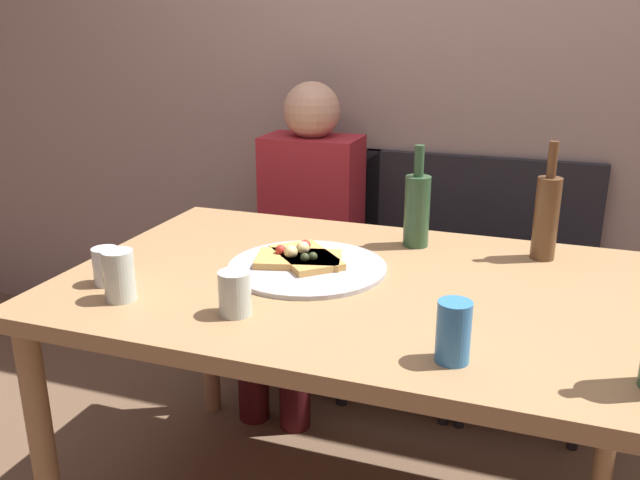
{
  "coord_description": "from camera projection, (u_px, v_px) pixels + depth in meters",
  "views": [
    {
      "loc": [
        0.43,
        -1.49,
        1.38
      ],
      "look_at": [
        -0.15,
        0.13,
        0.81
      ],
      "focal_mm": 37.33,
      "sensor_mm": 36.0,
      "label": 1
    }
  ],
  "objects": [
    {
      "name": "pizza_tray",
      "position": [
        307.0,
        267.0,
        1.73
      ],
      "size": [
        0.41,
        0.41,
        0.01
      ],
      "primitive_type": "cylinder",
      "color": "#ADADB2",
      "rests_on": "dining_table"
    },
    {
      "name": "chair_right",
      "position": [
        532.0,
        273.0,
        2.39
      ],
      "size": [
        0.44,
        0.44,
        0.9
      ],
      "rotation": [
        0.0,
        0.0,
        3.14
      ],
      "color": "black",
      "rests_on": "ground_plane"
    },
    {
      "name": "back_wall",
      "position": [
        443.0,
        43.0,
        2.45
      ],
      "size": [
        6.0,
        0.1,
        2.6
      ],
      "primitive_type": "cube",
      "color": "gray",
      "rests_on": "ground_plane"
    },
    {
      "name": "wine_glass",
      "position": [
        235.0,
        293.0,
        1.46
      ],
      "size": [
        0.07,
        0.07,
        0.1
      ],
      "primitive_type": "cylinder",
      "color": "#B7C6BC",
      "rests_on": "dining_table"
    },
    {
      "name": "pizza_slice_extra",
      "position": [
        298.0,
        258.0,
        1.75
      ],
      "size": [
        0.25,
        0.18,
        0.05
      ],
      "color": "tan",
      "rests_on": "pizza_tray"
    },
    {
      "name": "tumbler_near",
      "position": [
        119.0,
        275.0,
        1.53
      ],
      "size": [
        0.07,
        0.07,
        0.12
      ],
      "primitive_type": "cylinder",
      "color": "#B7C6BC",
      "rests_on": "dining_table"
    },
    {
      "name": "wine_bottle",
      "position": [
        546.0,
        215.0,
        1.78
      ],
      "size": [
        0.07,
        0.07,
        0.32
      ],
      "color": "brown",
      "rests_on": "dining_table"
    },
    {
      "name": "pizza_slice_last",
      "position": [
        306.0,
        256.0,
        1.76
      ],
      "size": [
        0.25,
        0.25,
        0.05
      ],
      "color": "tan",
      "rests_on": "pizza_tray"
    },
    {
      "name": "chair_middle",
      "position": [
        413.0,
        259.0,
        2.53
      ],
      "size": [
        0.44,
        0.44,
        0.9
      ],
      "rotation": [
        0.0,
        0.0,
        3.14
      ],
      "color": "black",
      "rests_on": "ground_plane"
    },
    {
      "name": "chair_left",
      "position": [
        317.0,
        248.0,
        2.66
      ],
      "size": [
        0.44,
        0.44,
        0.9
      ],
      "rotation": [
        0.0,
        0.0,
        3.14
      ],
      "color": "black",
      "rests_on": "ground_plane"
    },
    {
      "name": "dining_table",
      "position": [
        357.0,
        310.0,
        1.69
      ],
      "size": [
        1.46,
        0.95,
        0.76
      ],
      "color": "#99754C",
      "rests_on": "ground_plane"
    },
    {
      "name": "guest_in_sweater",
      "position": [
        304.0,
        228.0,
        2.48
      ],
      "size": [
        0.36,
        0.56,
        1.17
      ],
      "rotation": [
        0.0,
        0.0,
        3.14
      ],
      "color": "maroon",
      "rests_on": "ground_plane"
    },
    {
      "name": "beer_bottle",
      "position": [
        417.0,
        209.0,
        1.89
      ],
      "size": [
        0.07,
        0.07,
        0.29
      ],
      "color": "#2D5133",
      "rests_on": "dining_table"
    },
    {
      "name": "tumbler_far",
      "position": [
        106.0,
        266.0,
        1.62
      ],
      "size": [
        0.06,
        0.06,
        0.09
      ],
      "primitive_type": "cylinder",
      "color": "silver",
      "rests_on": "dining_table"
    },
    {
      "name": "soda_can",
      "position": [
        454.0,
        332.0,
        1.25
      ],
      "size": [
        0.07,
        0.07,
        0.12
      ],
      "primitive_type": "cylinder",
      "color": "#337AC1",
      "rests_on": "dining_table"
    }
  ]
}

